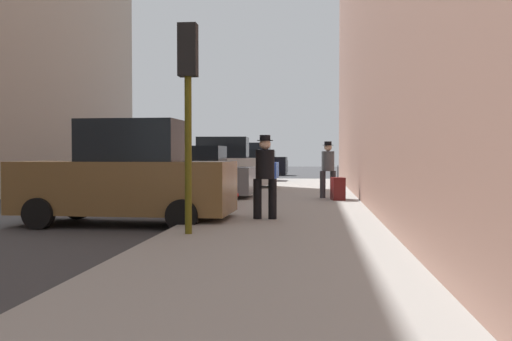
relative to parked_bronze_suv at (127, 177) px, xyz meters
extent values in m
plane|color=#38383A|center=(-2.65, 0.61, -1.03)|extent=(120.00, 120.00, 0.00)
cube|color=gray|center=(3.35, 0.61, -0.96)|extent=(4.00, 40.00, 0.15)
cube|color=brown|center=(-0.05, 0.00, -0.21)|extent=(4.64, 1.95, 1.10)
cube|color=black|center=(0.15, 0.00, 0.77)|extent=(2.11, 1.61, 0.90)
cylinder|color=black|center=(-1.52, 0.96, -0.71)|extent=(0.64, 0.23, 0.64)
cylinder|color=black|center=(-1.56, -0.88, -0.71)|extent=(0.64, 0.23, 0.64)
cylinder|color=black|center=(1.47, 0.89, -0.71)|extent=(0.64, 0.23, 0.64)
cylinder|color=black|center=(1.43, -0.95, -0.71)|extent=(0.64, 0.23, 0.64)
cube|color=slate|center=(-0.05, 6.03, -0.34)|extent=(4.23, 1.90, 0.84)
cube|color=black|center=(0.15, 6.02, 0.41)|extent=(1.91, 1.59, 0.70)
cylinder|color=black|center=(-1.40, 6.96, -0.71)|extent=(0.64, 0.23, 0.64)
cylinder|color=black|center=(-1.42, 5.12, -0.71)|extent=(0.64, 0.23, 0.64)
cylinder|color=black|center=(1.33, 6.93, -0.71)|extent=(0.64, 0.23, 0.64)
cylinder|color=black|center=(1.31, 5.09, -0.71)|extent=(0.64, 0.23, 0.64)
cube|color=silver|center=(-0.05, 11.89, -0.21)|extent=(4.66, 2.01, 1.10)
cube|color=black|center=(0.15, 11.90, 0.77)|extent=(2.13, 1.64, 0.90)
cylinder|color=black|center=(-1.57, 12.76, -0.71)|extent=(0.65, 0.24, 0.64)
cylinder|color=black|center=(-1.51, 10.92, -0.71)|extent=(0.65, 0.24, 0.64)
cylinder|color=black|center=(1.41, 12.86, -0.71)|extent=(0.65, 0.24, 0.64)
cylinder|color=black|center=(1.48, 11.03, -0.71)|extent=(0.65, 0.24, 0.64)
cube|color=navy|center=(-0.05, 18.00, -0.34)|extent=(4.22, 1.89, 0.84)
cube|color=black|center=(0.15, 18.00, 0.41)|extent=(1.91, 1.59, 0.70)
cylinder|color=black|center=(-1.40, 18.94, -0.71)|extent=(0.64, 0.23, 0.64)
cylinder|color=black|center=(-1.42, 17.10, -0.71)|extent=(0.64, 0.23, 0.64)
cylinder|color=black|center=(1.33, 18.91, -0.71)|extent=(0.64, 0.23, 0.64)
cylinder|color=black|center=(1.31, 17.07, -0.71)|extent=(0.64, 0.23, 0.64)
cube|color=black|center=(-0.05, 23.43, -0.21)|extent=(4.62, 1.89, 1.10)
cube|color=black|center=(0.15, 23.43, 0.77)|extent=(2.09, 1.59, 0.90)
cylinder|color=black|center=(-1.53, 24.37, -0.71)|extent=(0.64, 0.23, 0.64)
cylinder|color=black|center=(-1.55, 22.53, -0.71)|extent=(0.64, 0.23, 0.64)
cylinder|color=black|center=(1.46, 24.33, -0.71)|extent=(0.64, 0.23, 0.64)
cylinder|color=black|center=(1.44, 22.49, -0.71)|extent=(0.64, 0.23, 0.64)
cube|color=#B7BABF|center=(-0.05, 29.47, -0.34)|extent=(4.25, 1.95, 0.84)
cube|color=black|center=(0.15, 29.48, 0.41)|extent=(1.93, 1.61, 0.70)
cylinder|color=black|center=(-1.43, 30.36, -0.71)|extent=(0.65, 0.24, 0.64)
cylinder|color=black|center=(-1.39, 28.52, -0.71)|extent=(0.65, 0.24, 0.64)
cylinder|color=black|center=(1.29, 30.43, -0.71)|extent=(0.65, 0.24, 0.64)
cylinder|color=black|center=(1.34, 28.59, -0.71)|extent=(0.65, 0.24, 0.64)
cylinder|color=red|center=(1.80, 2.95, -0.61)|extent=(0.22, 0.22, 0.55)
sphere|color=red|center=(1.80, 2.95, -0.28)|extent=(0.20, 0.20, 0.20)
cylinder|color=red|center=(1.64, 2.95, -0.58)|extent=(0.10, 0.09, 0.09)
cylinder|color=red|center=(1.96, 2.95, -0.58)|extent=(0.10, 0.09, 0.09)
cylinder|color=#514C0F|center=(1.85, -2.28, 0.92)|extent=(0.12, 0.12, 3.60)
cube|color=black|center=(1.85, -2.28, 2.27)|extent=(0.32, 0.24, 0.90)
sphere|color=red|center=(1.85, -2.14, 2.55)|extent=(0.14, 0.14, 0.14)
sphere|color=yellow|center=(1.85, -2.14, 2.27)|extent=(0.14, 0.14, 0.14)
sphere|color=green|center=(1.85, -2.14, 1.99)|extent=(0.14, 0.14, 0.14)
cylinder|color=#333338|center=(4.58, 6.15, -0.46)|extent=(0.19, 0.19, 0.85)
cylinder|color=#333338|center=(4.26, 6.18, -0.46)|extent=(0.19, 0.19, 0.85)
cylinder|color=#4C5156|center=(4.42, 6.16, 0.28)|extent=(0.43, 0.43, 0.62)
sphere|color=beige|center=(4.42, 6.16, 0.71)|extent=(0.24, 0.24, 0.24)
cylinder|color=black|center=(4.42, 6.16, 0.78)|extent=(0.34, 0.34, 0.02)
cylinder|color=black|center=(4.42, 6.16, 0.84)|extent=(0.23, 0.23, 0.11)
cylinder|color=black|center=(2.81, 0.13, -0.46)|extent=(0.18, 0.18, 0.85)
cylinder|color=black|center=(3.13, 0.13, -0.46)|extent=(0.18, 0.18, 0.85)
cylinder|color=black|center=(2.97, 0.13, 0.28)|extent=(0.40, 0.40, 0.62)
sphere|color=beige|center=(2.97, 0.13, 0.71)|extent=(0.24, 0.24, 0.24)
cylinder|color=black|center=(2.97, 0.13, 0.78)|extent=(0.34, 0.34, 0.02)
cylinder|color=black|center=(2.97, 0.13, 0.84)|extent=(0.23, 0.23, 0.11)
cube|color=#591414|center=(4.70, 5.39, -0.54)|extent=(0.45, 0.61, 0.68)
cylinder|color=#333333|center=(4.70, 5.39, -0.02)|extent=(0.02, 0.02, 0.36)
camera|label=1|loc=(4.03, -11.88, 0.48)|focal=40.00mm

